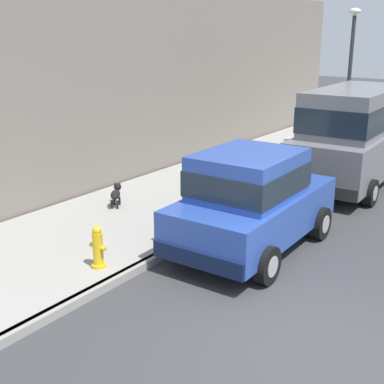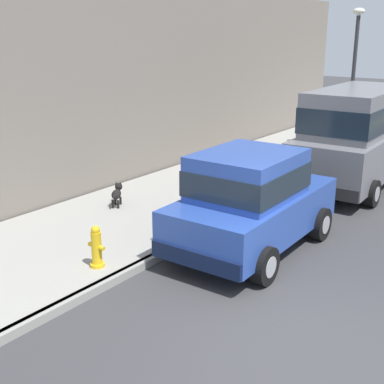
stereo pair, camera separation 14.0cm
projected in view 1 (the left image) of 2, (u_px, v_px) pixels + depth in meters
The scene contains 9 objects.
ground_plane at pixel (307, 344), 6.74m from camera, with size 80.00×80.00×0.00m, color #38383A.
curb at pixel (125, 275), 8.51m from camera, with size 0.16×64.00×0.14m, color gray.
sidewalk at pixel (52, 249), 9.51m from camera, with size 3.60×64.00×0.14m, color #99968E.
car_blue_hatchback at pixel (252, 200), 9.38m from camera, with size 2.01×3.83×1.88m.
car_grey_van at pixel (354, 132), 13.36m from camera, with size 2.23×4.95×2.52m.
dog_black at pixel (116, 193), 11.57m from camera, with size 0.47×0.66×0.49m.
fire_hydrant at pixel (98, 248), 8.53m from camera, with size 0.34×0.24×0.72m.
street_lamp at pixel (350, 64), 16.32m from camera, with size 0.36×0.36×4.42m.
building_facade at pixel (175, 80), 14.98m from camera, with size 0.50×20.00×5.06m, color slate.
Camera 1 is at (2.20, -5.62, 3.89)m, focal length 48.66 mm.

